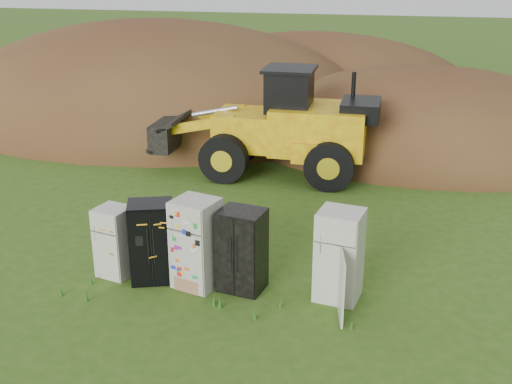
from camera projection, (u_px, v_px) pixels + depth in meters
ground at (222, 286)px, 13.49m from camera, size 120.00×120.00×0.00m
fridge_leftmost at (115, 242)px, 13.70m from camera, size 0.82×0.80×1.55m
fridge_black_side at (152, 242)px, 13.46m from camera, size 1.10×0.97×1.75m
fridge_sticker at (196, 243)px, 13.21m from camera, size 1.04×1.00×1.91m
fridge_dark_mid at (242, 250)px, 13.09m from camera, size 1.02×0.88×1.75m
fridge_open_door at (339, 255)px, 12.72m from camera, size 0.98×0.93×1.89m
wheel_loader at (262, 121)px, 19.75m from camera, size 6.94×2.88×3.34m
dirt_mound_right at (424, 145)px, 23.11m from camera, size 12.88×9.45×5.61m
dirt_mound_left at (157, 115)px, 27.25m from camera, size 18.32×13.74×7.96m
dirt_mound_back at (313, 97)px, 30.63m from camera, size 15.48×10.32×6.07m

